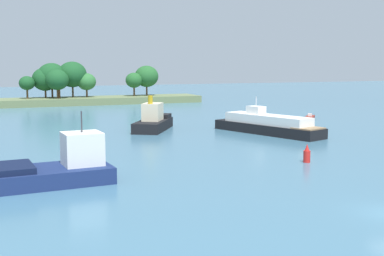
{
  "coord_description": "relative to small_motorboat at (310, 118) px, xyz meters",
  "views": [
    {
      "loc": [
        -24.61,
        -25.13,
        10.01
      ],
      "look_at": [
        0.93,
        38.04,
        1.2
      ],
      "focal_mm": 47.07,
      "sensor_mm": 36.0,
      "label": 1
    }
  ],
  "objects": [
    {
      "name": "small_motorboat",
      "position": [
        0.0,
        0.0,
        0.0
      ],
      "size": [
        4.65,
        5.02,
        1.02
      ],
      "color": "maroon",
      "rests_on": "ground"
    },
    {
      "name": "white_riverboat",
      "position": [
        -16.5,
        -13.24,
        0.99
      ],
      "size": [
        9.41,
        17.93,
        5.19
      ],
      "color": "black",
      "rests_on": "ground"
    },
    {
      "name": "treeline_island",
      "position": [
        -31.05,
        49.41,
        4.05
      ],
      "size": [
        50.26,
        10.51,
        10.4
      ],
      "color": "#66754C",
      "rests_on": "ground"
    },
    {
      "name": "tugboat",
      "position": [
        -30.42,
        -3.43,
        1.1
      ],
      "size": [
        8.76,
        10.89,
        5.29
      ],
      "color": "black",
      "rests_on": "ground"
    },
    {
      "name": "channel_buoy_red",
      "position": [
        -23.58,
        -33.1,
        0.53
      ],
      "size": [
        0.7,
        0.7,
        1.9
      ],
      "color": "red",
      "rests_on": "ground"
    }
  ]
}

